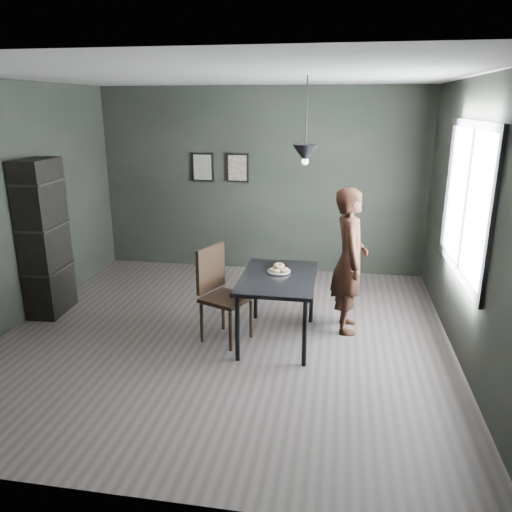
% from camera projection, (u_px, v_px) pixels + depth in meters
% --- Properties ---
extents(ground, '(5.00, 5.00, 0.00)m').
position_uv_depth(ground, '(225.00, 335.00, 5.69)').
color(ground, '#332E2C').
rests_on(ground, ground).
extents(back_wall, '(5.00, 0.10, 2.80)m').
position_uv_depth(back_wall, '(260.00, 181.00, 7.65)').
color(back_wall, black).
rests_on(back_wall, ground).
extents(ceiling, '(5.00, 5.00, 0.02)m').
position_uv_depth(ceiling, '(220.00, 75.00, 4.88)').
color(ceiling, silver).
rests_on(ceiling, ground).
extents(window_assembly, '(0.04, 1.96, 1.56)m').
position_uv_depth(window_assembly, '(466.00, 200.00, 5.02)').
color(window_assembly, white).
rests_on(window_assembly, ground).
extents(cafe_table, '(0.80, 1.20, 0.75)m').
position_uv_depth(cafe_table, '(278.00, 283.00, 5.40)').
color(cafe_table, black).
rests_on(cafe_table, ground).
extents(white_plate, '(0.23, 0.23, 0.01)m').
position_uv_depth(white_plate, '(279.00, 272.00, 5.50)').
color(white_plate, silver).
rests_on(white_plate, cafe_table).
extents(donut_pile, '(0.21, 0.21, 0.09)m').
position_uv_depth(donut_pile, '(279.00, 268.00, 5.49)').
color(donut_pile, beige).
rests_on(donut_pile, white_plate).
extents(woman, '(0.44, 0.64, 1.67)m').
position_uv_depth(woman, '(350.00, 261.00, 5.63)').
color(woman, black).
rests_on(woman, ground).
extents(wood_chair, '(0.60, 0.60, 1.05)m').
position_uv_depth(wood_chair, '(219.00, 288.00, 5.47)').
color(wood_chair, black).
rests_on(wood_chair, ground).
extents(shelf_unit, '(0.40, 0.66, 1.92)m').
position_uv_depth(shelf_unit, '(44.00, 238.00, 6.08)').
color(shelf_unit, black).
rests_on(shelf_unit, ground).
extents(pendant_lamp, '(0.28, 0.28, 0.86)m').
position_uv_depth(pendant_lamp, '(305.00, 153.00, 5.06)').
color(pendant_lamp, black).
rests_on(pendant_lamp, ground).
extents(framed_print_left, '(0.34, 0.04, 0.44)m').
position_uv_depth(framed_print_left, '(203.00, 167.00, 7.70)').
color(framed_print_left, black).
rests_on(framed_print_left, ground).
extents(framed_print_right, '(0.34, 0.04, 0.44)m').
position_uv_depth(framed_print_right, '(238.00, 168.00, 7.61)').
color(framed_print_right, black).
rests_on(framed_print_right, ground).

